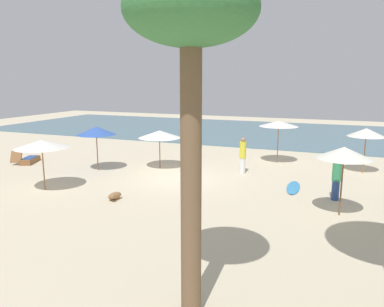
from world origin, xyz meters
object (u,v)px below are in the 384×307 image
Objects in this scene: surfboard at (293,187)px; umbrella_4 at (344,153)px; umbrella_1 at (366,132)px; umbrella_2 at (42,144)px; palm_0 at (191,28)px; person_0 at (336,178)px; person_1 at (243,155)px; umbrella_5 at (160,134)px; lounger_1 at (29,160)px; umbrella_3 at (96,131)px; dog at (114,196)px; umbrella_0 at (279,124)px.

umbrella_4 is at bearing -55.66° from surfboard.
umbrella_1 reaches higher than umbrella_2.
umbrella_2 is 0.35× the size of palm_0.
person_0 is 5.06m from person_1.
umbrella_5 reaches higher than surfboard.
umbrella_5 reaches higher than lounger_1.
umbrella_3 is at bearing 0.67° from lounger_1.
lounger_1 reaches higher than dog.
umbrella_4 is 3.88m from surfboard.
umbrella_3 is at bearing 90.17° from umbrella_2.
umbrella_0 is 3.50m from person_1.
umbrella_0 is at bearing 32.87° from umbrella_5.
umbrella_5 is (2.68, 5.28, -0.16)m from umbrella_2.
umbrella_4 is at bearing -66.04° from umbrella_0.
umbrella_3 reaches higher than person_0.
umbrella_1 is 5.26m from surfboard.
dog is (-4.65, -8.88, -2.00)m from umbrella_0.
surfboard is at bearing 34.34° from dog.
umbrella_3 is 3.25× the size of dog.
umbrella_0 is 1.34× the size of person_0.
dog is at bearing -24.97° from lounger_1.
umbrella_3 is 1.05× the size of surfboard.
umbrella_4 reaches higher than person_0.
person_1 is at bearing 39.63° from umbrella_2.
umbrella_5 is at bearing 63.10° from umbrella_2.
umbrella_2 is 1.26× the size of lounger_1.
umbrella_3 is 1.28× the size of lounger_1.
dog is at bearing -157.85° from person_0.
umbrella_1 is 1.01× the size of umbrella_2.
umbrella_2 is 3.68m from umbrella_3.
dog is at bearing -137.63° from umbrella_1.
umbrella_2 reaches higher than surfboard.
umbrella_2 is 1.22× the size of person_1.
person_0 reaches higher than surfboard.
umbrella_1 is 0.94× the size of umbrella_4.
umbrella_3 is 9.78m from surfboard.
palm_0 reaches higher than surfboard.
umbrella_4 reaches higher than lounger_1.
dog is at bearing -145.66° from surfboard.
dog is at bearing -1.63° from umbrella_2.
umbrella_0 is 0.99× the size of umbrella_4.
dog is 0.32× the size of surfboard.
person_0 is at bearing 22.15° from dog.
palm_0 is (-3.62, -13.51, 3.34)m from umbrella_1.
person_1 reaches higher than dog.
umbrella_0 is 9.59m from umbrella_3.
umbrella_3 is 1.02× the size of umbrella_5.
umbrella_4 is 2.11m from person_0.
umbrella_0 reaches higher than dog.
umbrella_4 is 16.21m from lounger_1.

